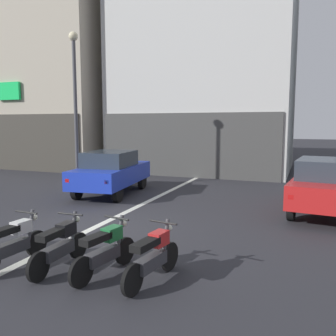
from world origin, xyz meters
TOP-DOWN VIEW (x-y plane):
  - ground_plane at (0.00, 0.00)m, footprint 120.00×120.00m
  - lane_centre_line at (0.00, 6.00)m, footprint 0.20×18.00m
  - building_corner_left at (-10.74, 13.20)m, footprint 9.43×9.77m
  - building_mid_block at (-0.58, 13.20)m, footprint 9.54×7.77m
  - car_blue_crossing_near at (-1.84, 4.21)m, footprint 2.23×4.28m
  - car_red_parked_kerbside at (5.60, 3.92)m, footprint 2.17×4.26m
  - car_black_down_street at (0.91, 13.37)m, footprint 2.19×4.27m
  - street_lamp at (-3.60, 4.52)m, footprint 0.36×0.36m
  - motorcycle_white_row_leftmost at (-0.03, -2.49)m, footprint 0.55×1.67m
  - motorcycle_black_row_left_mid at (0.87, -2.29)m, footprint 0.55×1.67m
  - motorcycle_green_row_centre at (1.78, -2.21)m, footprint 0.55×1.66m
  - motorcycle_red_row_right_mid at (2.68, -2.17)m, footprint 0.55×1.66m

SIDE VIEW (x-z plane):
  - ground_plane at x=0.00m, z-range 0.00..0.00m
  - lane_centre_line at x=0.00m, z-range 0.00..0.01m
  - motorcycle_white_row_leftmost at x=-0.03m, z-range -0.03..0.95m
  - motorcycle_black_row_left_mid at x=0.87m, z-range -0.03..0.95m
  - motorcycle_green_row_centre at x=1.78m, z-range -0.03..0.95m
  - motorcycle_red_row_right_mid at x=2.68m, z-range -0.03..0.95m
  - car_blue_crossing_near at x=-1.84m, z-range 0.07..1.71m
  - car_red_parked_kerbside at x=5.60m, z-range 0.07..1.71m
  - car_black_down_street at x=0.91m, z-range 0.07..1.71m
  - street_lamp at x=-3.60m, z-range 0.72..6.93m
  - building_corner_left at x=-10.74m, z-range -0.01..12.30m
  - building_mid_block at x=-0.58m, z-range -0.02..16.86m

